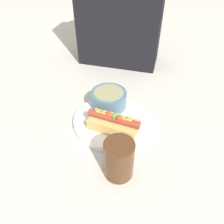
# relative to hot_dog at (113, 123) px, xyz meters

# --- Properties ---
(ground_plane) EXTENTS (4.00, 4.00, 0.00)m
(ground_plane) POSITION_rel_hot_dog_xyz_m (-0.02, 0.04, -0.04)
(ground_plane) COLOR #BCB7AD
(dinner_plate) EXTENTS (0.25, 0.25, 0.02)m
(dinner_plate) POSITION_rel_hot_dog_xyz_m (-0.02, 0.04, -0.03)
(dinner_plate) COLOR white
(dinner_plate) RESTS_ON ground_plane
(hot_dog) EXTENTS (0.16, 0.08, 0.06)m
(hot_dog) POSITION_rel_hot_dog_xyz_m (0.00, 0.00, 0.00)
(hot_dog) COLOR tan
(hot_dog) RESTS_ON dinner_plate
(soup_bowl) EXTENTS (0.12, 0.12, 0.06)m
(soup_bowl) POSITION_rel_hot_dog_xyz_m (-0.04, 0.10, 0.01)
(soup_bowl) COLOR slate
(soup_bowl) RESTS_ON dinner_plate
(spoon) EXTENTS (0.10, 0.13, 0.01)m
(spoon) POSITION_rel_hot_dog_xyz_m (-0.04, 0.07, -0.02)
(spoon) COLOR #B7B7BC
(spoon) RESTS_ON dinner_plate
(drinking_glass) EXTENTS (0.08, 0.08, 0.11)m
(drinking_glass) POSITION_rel_hot_dog_xyz_m (0.05, -0.13, 0.01)
(drinking_glass) COLOR #4C2D19
(drinking_glass) RESTS_ON ground_plane
(seated_diner) EXTENTS (0.34, 0.16, 0.59)m
(seated_diner) POSITION_rel_hot_dog_xyz_m (-0.10, 0.47, 0.22)
(seated_diner) COLOR black
(seated_diner) RESTS_ON ground_plane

